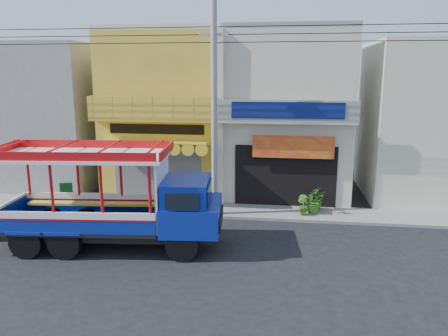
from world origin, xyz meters
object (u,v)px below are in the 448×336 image
Objects in this scene: utility_pole at (218,100)px; potted_plant_b at (303,205)px; songthaew_truck at (126,200)px; potted_plant_c at (315,199)px; potted_plant_a at (314,202)px; green_sign at (67,193)px.

utility_pole is 32.20× the size of potted_plant_b.
potted_plant_c is (6.87, 4.98, -1.13)m from songthaew_truck.
utility_pole is at bearing 164.61° from potted_plant_a.
utility_pole is 6.05m from potted_plant_a.
utility_pole is 5.71m from songthaew_truck.
potted_plant_a reaches higher than green_sign.
potted_plant_b is at bearing 33.94° from songthaew_truck.
green_sign is 11.07m from potted_plant_b.
songthaew_truck is at bearing 87.50° from potted_plant_b.
utility_pole is 31.23× the size of green_sign.
potted_plant_a is 1.19× the size of potted_plant_b.
potted_plant_a is (11.54, -0.21, 0.14)m from green_sign.
potted_plant_a is 0.59m from potted_plant_b.
songthaew_truck reaches higher than potted_plant_c.
utility_pole reaches higher than songthaew_truck.
green_sign is at bearing 153.90° from potted_plant_a.
green_sign is 11.65m from potted_plant_c.
songthaew_truck is (-2.67, -3.85, -3.26)m from utility_pole.
potted_plant_a reaches higher than potted_plant_b.
green_sign is at bearing 135.07° from songthaew_truck.
green_sign is 0.87× the size of potted_plant_a.
potted_plant_a is at bearing -13.27° from potted_plant_c.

